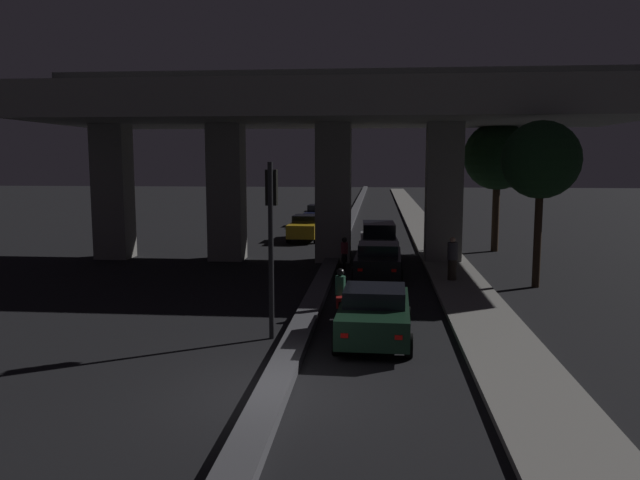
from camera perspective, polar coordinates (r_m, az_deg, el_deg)
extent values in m
plane|color=black|center=(13.27, -4.21, -13.91)|extent=(200.00, 200.00, 0.00)
cube|color=#4C4C51|center=(47.47, 2.73, 1.66)|extent=(0.67, 126.00, 0.26)
cube|color=gray|center=(40.60, 9.76, 0.52)|extent=(2.10, 126.00, 0.15)
cube|color=gray|center=(30.36, -8.53, 4.33)|extent=(1.63, 1.43, 6.52)
cube|color=gray|center=(29.65, 11.24, 4.20)|extent=(1.63, 1.43, 6.52)
cube|color=gray|center=(29.56, 1.24, 4.33)|extent=(1.63, 1.43, 6.52)
cube|color=gray|center=(32.18, -18.40, 4.20)|extent=(1.63, 1.43, 6.52)
cube|color=gray|center=(29.62, 1.26, 12.14)|extent=(27.03, 9.84, 1.55)
cube|color=#333335|center=(29.75, 1.27, 14.49)|extent=(27.03, 0.40, 0.90)
cylinder|color=black|center=(16.64, -4.50, -1.08)|extent=(0.14, 0.14, 4.75)
cube|color=black|center=(16.65, -4.46, 4.81)|extent=(0.30, 0.28, 0.95)
sphere|color=red|center=(16.79, -4.38, 5.85)|extent=(0.18, 0.18, 0.18)
sphere|color=black|center=(16.80, -4.37, 4.83)|extent=(0.18, 0.18, 0.18)
sphere|color=black|center=(16.82, -4.36, 3.82)|extent=(0.18, 0.18, 0.18)
cylinder|color=#2D2D30|center=(32.68, 10.28, 5.66)|extent=(0.18, 0.18, 7.85)
cylinder|color=#2D2D30|center=(32.74, 9.05, 12.30)|extent=(1.55, 0.10, 0.10)
ellipsoid|color=#F2B759|center=(32.69, 7.65, 12.16)|extent=(0.56, 0.32, 0.24)
cube|color=black|center=(16.84, 5.01, -6.91)|extent=(1.93, 4.30, 0.74)
cube|color=black|center=(16.60, 5.02, -5.06)|extent=(1.64, 1.75, 0.42)
cylinder|color=black|center=(18.33, 2.37, -6.89)|extent=(0.22, 0.61, 0.60)
cylinder|color=black|center=(18.28, 7.94, -6.99)|extent=(0.22, 0.61, 0.60)
cylinder|color=black|center=(15.64, 1.54, -9.39)|extent=(0.22, 0.61, 0.60)
cylinder|color=black|center=(15.58, 8.10, -9.53)|extent=(0.22, 0.61, 0.60)
cube|color=red|center=(14.81, 2.25, -8.73)|extent=(0.18, 0.04, 0.11)
cube|color=red|center=(14.76, 7.20, -8.84)|extent=(0.18, 0.04, 0.11)
cube|color=black|center=(25.52, 5.36, -2.03)|extent=(1.91, 4.26, 0.72)
cube|color=black|center=(25.33, 5.37, -0.78)|extent=(1.63, 1.73, 0.42)
cylinder|color=black|center=(26.99, 3.55, -2.28)|extent=(0.22, 0.62, 0.62)
cylinder|color=black|center=(26.95, 7.29, -2.34)|extent=(0.22, 0.62, 0.62)
cylinder|color=black|center=(24.25, 3.18, -3.37)|extent=(0.22, 0.62, 0.62)
cylinder|color=black|center=(24.21, 7.35, -3.43)|extent=(0.22, 0.62, 0.62)
cube|color=red|center=(23.46, 3.69, -2.75)|extent=(0.18, 0.03, 0.11)
cube|color=red|center=(23.42, 6.77, -2.80)|extent=(0.18, 0.03, 0.11)
cube|color=gray|center=(31.32, 5.36, -0.33)|extent=(1.91, 4.64, 0.72)
cube|color=black|center=(31.23, 5.38, 0.97)|extent=(1.64, 2.80, 0.70)
cylinder|color=black|center=(32.85, 3.76, -0.59)|extent=(0.22, 0.59, 0.58)
cylinder|color=black|center=(32.91, 6.77, -0.61)|extent=(0.22, 0.59, 0.58)
cylinder|color=black|center=(29.86, 3.79, -1.39)|extent=(0.22, 0.59, 0.58)
cylinder|color=black|center=(29.92, 7.10, -1.41)|extent=(0.22, 0.59, 0.58)
cube|color=red|center=(29.02, 4.29, -0.85)|extent=(0.18, 0.04, 0.11)
cube|color=red|center=(29.06, 6.72, -0.87)|extent=(0.18, 0.04, 0.11)
cube|color=gold|center=(37.61, -1.30, 1.05)|extent=(1.82, 4.46, 0.78)
cube|color=black|center=(37.66, -1.28, 1.98)|extent=(1.52, 1.81, 0.43)
cylinder|color=black|center=(36.12, -0.39, 0.17)|extent=(0.22, 0.62, 0.62)
cylinder|color=black|center=(36.37, -2.90, 0.21)|extent=(0.22, 0.62, 0.62)
cylinder|color=black|center=(38.97, 0.19, 0.69)|extent=(0.22, 0.62, 0.62)
cylinder|color=black|center=(39.21, -2.14, 0.73)|extent=(0.22, 0.62, 0.62)
cube|color=white|center=(39.72, 0.01, 1.21)|extent=(0.18, 0.04, 0.11)
cube|color=white|center=(39.88, -1.64, 1.24)|extent=(0.18, 0.04, 0.11)
cube|color=#141938|center=(46.17, -0.12, 2.20)|extent=(1.85, 4.12, 0.74)
cube|color=black|center=(46.22, -0.10, 2.96)|extent=(1.56, 1.68, 0.47)
cylinder|color=black|center=(44.78, 0.72, 1.56)|extent=(0.22, 0.63, 0.63)
cylinder|color=black|center=(45.00, -1.40, 1.59)|extent=(0.22, 0.63, 0.63)
cylinder|color=black|center=(47.43, 1.09, 1.88)|extent=(0.22, 0.63, 0.63)
cylinder|color=black|center=(47.64, -0.91, 1.91)|extent=(0.22, 0.63, 0.63)
cube|color=white|center=(48.13, 0.90, 2.27)|extent=(0.18, 0.04, 0.11)
cube|color=white|center=(48.28, -0.51, 2.29)|extent=(0.18, 0.04, 0.11)
cube|color=black|center=(59.48, 1.03, 3.29)|extent=(1.86, 3.94, 0.64)
cube|color=black|center=(59.64, 1.04, 3.83)|extent=(1.60, 1.91, 0.47)
cylinder|color=black|center=(58.18, 1.81, 2.88)|extent=(0.21, 0.61, 0.61)
cylinder|color=black|center=(58.27, 0.10, 2.89)|extent=(0.21, 0.61, 0.61)
cylinder|color=black|center=(60.75, 1.91, 3.06)|extent=(0.21, 0.61, 0.61)
cylinder|color=black|center=(60.84, 0.27, 3.07)|extent=(0.21, 0.61, 0.61)
cube|color=white|center=(61.41, 1.70, 3.32)|extent=(0.18, 0.03, 0.11)
cube|color=white|center=(61.47, 0.54, 3.33)|extent=(0.18, 0.03, 0.11)
cylinder|color=black|center=(20.09, 1.87, -5.65)|extent=(0.11, 0.59, 0.58)
cylinder|color=black|center=(18.76, 1.84, -6.59)|extent=(0.13, 0.59, 0.58)
cube|color=maroon|center=(19.38, 1.86, -5.47)|extent=(0.30, 1.05, 0.32)
cylinder|color=#26593F|center=(19.28, 1.86, -4.16)|extent=(0.34, 0.34, 0.58)
sphere|color=black|center=(19.21, 1.87, -2.96)|extent=(0.24, 0.24, 0.24)
cube|color=red|center=(18.66, 1.85, -5.97)|extent=(0.08, 0.03, 0.08)
cylinder|color=black|center=(28.45, 2.27, -1.79)|extent=(0.10, 0.61, 0.60)
cylinder|color=black|center=(27.16, 2.21, -2.22)|extent=(0.12, 0.61, 0.60)
cube|color=black|center=(27.77, 2.24, -1.55)|extent=(0.27, 1.01, 0.32)
cylinder|color=maroon|center=(27.71, 2.25, -0.73)|extent=(0.33, 0.33, 0.49)
sphere|color=black|center=(27.66, 2.25, 0.02)|extent=(0.24, 0.24, 0.24)
cube|color=red|center=(27.07, 2.21, -1.78)|extent=(0.08, 0.03, 0.08)
cylinder|color=#2D261E|center=(24.89, 11.99, -2.67)|extent=(0.34, 0.34, 0.80)
cylinder|color=#3F3F44|center=(24.77, 12.03, -1.00)|extent=(0.40, 0.40, 0.67)
sphere|color=tan|center=(24.71, 12.06, 0.01)|extent=(0.22, 0.22, 0.22)
cylinder|color=#2D2116|center=(24.87, 19.27, 0.12)|extent=(0.29, 0.29, 3.73)
sphere|color=black|center=(24.69, 19.56, 6.94)|extent=(2.91, 2.91, 2.91)
cylinder|color=#38281C|center=(34.13, 15.75, 2.08)|extent=(0.38, 0.38, 3.69)
sphere|color=black|center=(34.00, 15.94, 7.41)|extent=(3.54, 3.54, 3.54)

